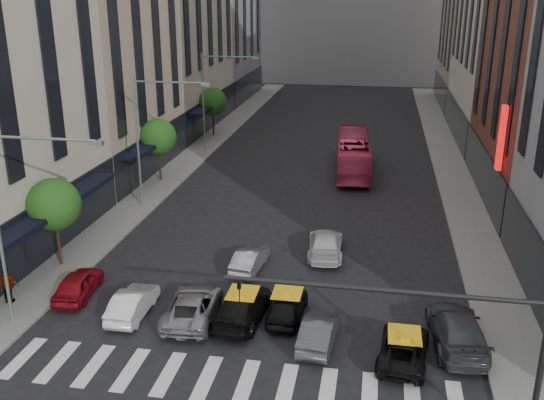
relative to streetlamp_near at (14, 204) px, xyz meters
The scene contains 23 objects.
sidewalk_left 26.69m from the streetlamp_near, 93.21° to the left, with size 3.00×96.00×0.15m, color slate.
sidewalk_right 34.27m from the streetlamp_near, 50.35° to the left, with size 3.00×96.00×0.15m, color slate.
building_left_b 25.72m from the streetlamp_near, 106.16° to the left, with size 8.00×16.00×24.00m, color tan.
tree_near 6.65m from the streetlamp_near, 106.32° to the left, with size 2.88×2.88×4.95m.
tree_mid 22.18m from the streetlamp_near, 94.56° to the left, with size 2.88×2.88×4.95m.
tree_far 38.11m from the streetlamp_near, 92.65° to the left, with size 2.88×2.88×4.95m.
streetlamp_near is the anchor object (origin of this frame).
streetlamp_mid 16.00m from the streetlamp_near, 90.00° to the left, with size 5.38×0.25×9.00m.
streetlamp_far 32.00m from the streetlamp_near, 90.00° to the left, with size 5.38×0.25×9.00m.
traffic_signal 18.48m from the streetlamp_near, 15.74° to the right, with size 10.10×0.20×6.00m.
liberty_sign 27.73m from the streetlamp_near, 35.24° to the left, with size 0.30×0.70×4.00m.
car_red 6.09m from the streetlamp_near, 74.20° to the left, with size 1.56×3.89×1.32m, color maroon.
car_white_front 6.98m from the streetlamp_near, 21.58° to the left, with size 1.35×3.87×1.28m, color silver.
car_silver 9.05m from the streetlamp_near, 14.53° to the left, with size 2.22×4.82×1.34m, color gray.
taxi_left 11.03m from the streetlamp_near, 12.66° to the left, with size 1.95×4.80×1.39m, color black.
taxi_center 12.91m from the streetlamp_near, 13.34° to the left, with size 1.54×3.83×1.31m, color black.
car_grey_mid 14.21m from the streetlamp_near, ahead, with size 1.36×3.89×1.28m, color #393A3F.
taxi_right 17.57m from the streetlamp_near, ahead, with size 1.93×4.20×1.17m, color black.
car_grey_curb 19.78m from the streetlamp_near, ahead, with size 2.13×5.24×1.52m, color #393B40.
car_row2_left 12.61m from the streetlamp_near, 40.82° to the left, with size 1.29×3.71×1.22m, color #9B9BA0.
car_row2_right 16.97m from the streetlamp_near, 38.94° to the left, with size 1.94×4.76×1.38m, color silver.
bus 30.77m from the streetlamp_near, 64.25° to the left, with size 2.62×11.18×3.11m, color #D63F65.
pedestrian_far 5.46m from the streetlamp_near, 143.36° to the left, with size 1.08×0.45×1.84m, color gray.
Camera 1 is at (5.13, -18.09, 14.61)m, focal length 40.00 mm.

